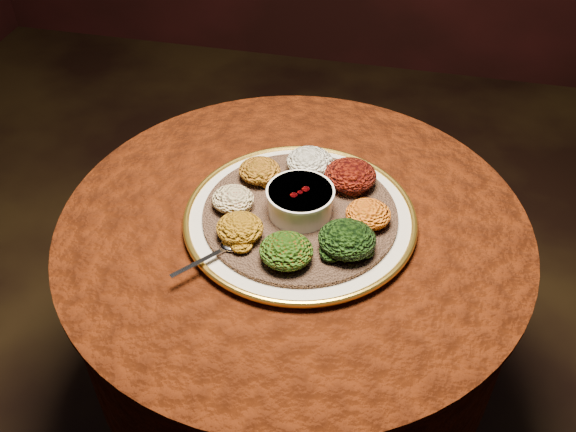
# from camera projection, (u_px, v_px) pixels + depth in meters

# --- Properties ---
(table) EXTENTS (0.96, 0.96, 0.73)m
(table) POSITION_uv_depth(u_px,v_px,m) (293.00, 281.00, 1.42)
(table) COLOR black
(table) RESTS_ON ground
(platter) EXTENTS (0.58, 0.58, 0.02)m
(platter) POSITION_uv_depth(u_px,v_px,m) (300.00, 218.00, 1.29)
(platter) COLOR beige
(platter) RESTS_ON table
(injera) EXTENTS (0.44, 0.44, 0.01)m
(injera) POSITION_uv_depth(u_px,v_px,m) (300.00, 214.00, 1.28)
(injera) COLOR brown
(injera) RESTS_ON platter
(stew_bowl) EXTENTS (0.13, 0.13, 0.06)m
(stew_bowl) POSITION_uv_depth(u_px,v_px,m) (300.00, 200.00, 1.26)
(stew_bowl) COLOR white
(stew_bowl) RESTS_ON injera
(spoon) EXTENTS (0.11, 0.12, 0.01)m
(spoon) POSITION_uv_depth(u_px,v_px,m) (226.00, 248.00, 1.20)
(spoon) COLOR silver
(spoon) RESTS_ON injera
(portion_ayib) EXTENTS (0.10, 0.10, 0.05)m
(portion_ayib) POSITION_uv_depth(u_px,v_px,m) (310.00, 162.00, 1.36)
(portion_ayib) COLOR white
(portion_ayib) RESTS_ON injera
(portion_kitfo) EXTENTS (0.11, 0.10, 0.05)m
(portion_kitfo) POSITION_uv_depth(u_px,v_px,m) (350.00, 175.00, 1.32)
(portion_kitfo) COLOR black
(portion_kitfo) RESTS_ON injera
(portion_tikil) EXTENTS (0.09, 0.08, 0.04)m
(portion_tikil) POSITION_uv_depth(u_px,v_px,m) (368.00, 214.00, 1.24)
(portion_tikil) COLOR #AB7B0E
(portion_tikil) RESTS_ON injera
(portion_gomen) EXTENTS (0.11, 0.10, 0.05)m
(portion_gomen) POSITION_uv_depth(u_px,v_px,m) (347.00, 239.00, 1.18)
(portion_gomen) COLOR black
(portion_gomen) RESTS_ON injera
(portion_mixveg) EXTENTS (0.10, 0.09, 0.05)m
(portion_mixveg) POSITION_uv_depth(u_px,v_px,m) (286.00, 251.00, 1.17)
(portion_mixveg) COLOR #9E270A
(portion_mixveg) RESTS_ON injera
(portion_kik) EXTENTS (0.09, 0.09, 0.04)m
(portion_kik) POSITION_uv_depth(u_px,v_px,m) (240.00, 228.00, 1.21)
(portion_kik) COLOR #995F0D
(portion_kik) RESTS_ON injera
(portion_timatim) EXTENTS (0.09, 0.08, 0.04)m
(portion_timatim) POSITION_uv_depth(u_px,v_px,m) (233.00, 199.00, 1.28)
(portion_timatim) COLOR maroon
(portion_timatim) RESTS_ON injera
(portion_shiro) EXTENTS (0.09, 0.08, 0.04)m
(portion_shiro) POSITION_uv_depth(u_px,v_px,m) (260.00, 171.00, 1.34)
(portion_shiro) COLOR #A45B13
(portion_shiro) RESTS_ON injera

